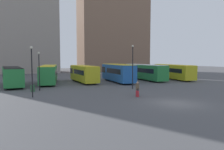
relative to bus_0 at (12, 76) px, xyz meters
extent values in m
plane|color=#4C4C4F|center=(14.87, -19.81, -1.56)|extent=(160.00, 160.00, 0.00)
cube|color=gray|center=(-4.28, 33.66, 16.69)|extent=(31.02, 11.85, 36.49)
cube|color=#7F604C|center=(29.96, 33.66, 11.87)|extent=(22.92, 10.61, 26.85)
cube|color=#237A38|center=(0.01, -0.09, -0.03)|extent=(3.58, 10.42, 2.49)
cube|color=black|center=(-0.40, 4.08, 0.29)|extent=(2.80, 2.13, 0.95)
cube|color=black|center=(0.10, -1.00, 0.29)|extent=(3.25, 6.76, 0.75)
cube|color=black|center=(0.01, -0.09, 1.26)|extent=(3.35, 10.20, 0.08)
cylinder|color=black|center=(-0.30, 3.07, -1.04)|extent=(2.58, 1.29, 1.05)
cylinder|color=black|center=(0.32, -3.24, -1.04)|extent=(2.58, 1.29, 1.05)
cube|color=#237A38|center=(5.49, 1.60, 0.04)|extent=(4.09, 10.91, 2.67)
cube|color=black|center=(6.18, 5.91, 0.37)|extent=(2.77, 2.33, 1.01)
cube|color=black|center=(5.34, 0.65, 0.37)|extent=(3.52, 7.13, 0.80)
cube|color=yellow|center=(5.49, 1.60, 1.42)|extent=(3.87, 10.67, 0.08)
cylinder|color=black|center=(6.01, 4.86, -1.07)|extent=(2.48, 1.34, 0.98)
cylinder|color=black|center=(4.98, -1.67, -1.07)|extent=(2.48, 1.34, 0.98)
cube|color=gold|center=(11.36, 0.96, 0.01)|extent=(2.97, 9.50, 2.59)
cube|color=black|center=(11.14, 4.80, 0.33)|extent=(2.57, 1.87, 0.99)
cube|color=black|center=(11.41, 0.12, 0.33)|extent=(2.80, 6.13, 0.78)
cube|color=yellow|center=(11.36, 0.96, 1.34)|extent=(2.76, 9.30, 0.08)
cylinder|color=black|center=(11.20, 3.86, -1.07)|extent=(2.39, 1.12, 0.99)
cylinder|color=black|center=(11.53, -1.94, -1.07)|extent=(2.39, 1.12, 0.99)
cube|color=#1E56A3|center=(17.16, -0.51, 0.11)|extent=(2.70, 10.56, 2.81)
cube|color=black|center=(17.26, 3.79, 0.46)|extent=(2.55, 1.99, 1.07)
cube|color=black|center=(17.14, -1.46, 0.46)|extent=(2.64, 6.78, 0.84)
cube|color=yellow|center=(17.16, -0.51, 1.56)|extent=(2.50, 10.35, 0.08)
cylinder|color=black|center=(17.24, 2.74, -1.07)|extent=(2.38, 1.03, 0.97)
cylinder|color=black|center=(17.09, -3.77, -1.07)|extent=(2.38, 1.03, 0.97)
cube|color=#237A38|center=(23.62, 1.15, 0.04)|extent=(2.52, 12.40, 2.66)
cube|color=black|center=(23.57, 6.22, 0.37)|extent=(2.47, 2.29, 1.01)
cube|color=black|center=(23.63, 0.04, 0.37)|extent=(2.51, 7.94, 0.80)
cube|color=white|center=(23.62, 1.15, 1.41)|extent=(2.32, 12.15, 0.08)
cylinder|color=black|center=(23.58, 4.99, -1.08)|extent=(2.32, 0.98, 0.96)
cylinder|color=black|center=(23.65, -2.68, -1.08)|extent=(2.32, 0.98, 0.96)
cube|color=gold|center=(29.72, 0.30, -0.01)|extent=(3.55, 12.06, 2.61)
cube|color=black|center=(30.18, 5.15, 0.32)|extent=(2.68, 2.40, 0.99)
cube|color=black|center=(29.62, -0.76, 0.32)|extent=(3.18, 7.81, 0.78)
cube|color=yellow|center=(29.72, 0.30, 1.34)|extent=(3.33, 11.81, 0.08)
cylinder|color=black|center=(30.07, 3.97, -1.11)|extent=(2.43, 1.13, 0.91)
cylinder|color=black|center=(29.38, -3.37, -1.11)|extent=(2.43, 1.13, 0.91)
cylinder|color=#382D4C|center=(13.36, -14.86, -1.19)|extent=(0.14, 0.14, 0.73)
cylinder|color=#382D4C|center=(13.52, -14.86, -1.19)|extent=(0.14, 0.14, 0.73)
cylinder|color=brown|center=(13.44, -14.86, -0.51)|extent=(0.42, 0.42, 0.64)
sphere|color=tan|center=(13.44, -14.86, -0.07)|extent=(0.24, 0.24, 0.24)
cube|color=#B7232D|center=(13.20, -15.31, -1.23)|extent=(0.20, 0.39, 0.67)
cube|color=black|center=(13.20, -15.45, -0.75)|extent=(0.11, 0.02, 0.30)
cylinder|color=black|center=(15.50, -9.61, 1.32)|extent=(0.12, 0.12, 5.76)
sphere|color=beige|center=(15.50, -9.61, 4.29)|extent=(0.28, 0.28, 0.28)
cylinder|color=black|center=(3.55, -6.56, 0.83)|extent=(0.12, 0.12, 4.79)
sphere|color=beige|center=(3.55, -6.56, 3.31)|extent=(0.28, 0.28, 0.28)
cylinder|color=black|center=(2.56, -11.49, 1.06)|extent=(0.12, 0.12, 5.24)
sphere|color=beige|center=(2.56, -11.49, 3.76)|extent=(0.28, 0.28, 0.28)
cylinder|color=#285633|center=(2.69, -7.18, -1.14)|extent=(0.52, 0.52, 0.85)
camera|label=1|loc=(1.98, -36.19, 2.59)|focal=35.00mm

